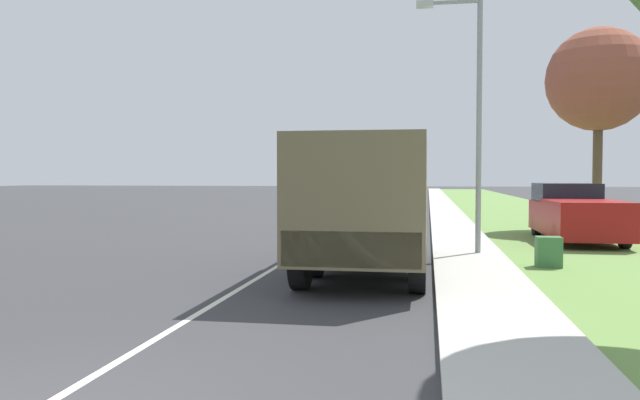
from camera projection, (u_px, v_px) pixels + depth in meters
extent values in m
plane|color=#38383A|center=(379.00, 206.00, 44.50)|extent=(180.00, 180.00, 0.00)
cube|color=silver|center=(379.00, 206.00, 44.50)|extent=(0.12, 120.00, 0.00)
cube|color=beige|center=(443.00, 206.00, 43.73)|extent=(1.80, 120.00, 0.12)
cube|color=#6B9347|center=(508.00, 207.00, 42.99)|extent=(7.00, 120.00, 0.02)
cube|color=#545B3D|center=(378.00, 194.00, 15.93)|extent=(2.44, 1.92, 2.18)
cube|color=brown|center=(365.00, 196.00, 12.56)|extent=(2.44, 4.93, 2.30)
cube|color=#545B3D|center=(350.00, 249.00, 10.21)|extent=(2.32, 0.10, 0.60)
cube|color=red|center=(295.00, 236.00, 10.34)|extent=(0.12, 0.06, 0.12)
cube|color=red|center=(407.00, 238.00, 10.03)|extent=(0.12, 0.06, 0.12)
cylinder|color=black|center=(336.00, 237.00, 16.06)|extent=(0.30, 1.06, 1.06)
cylinder|color=black|center=(420.00, 239.00, 15.70)|extent=(0.30, 1.06, 1.06)
cylinder|color=black|center=(301.00, 261.00, 11.57)|extent=(0.30, 1.06, 1.06)
cylinder|color=black|center=(417.00, 264.00, 11.20)|extent=(0.30, 1.06, 1.06)
cylinder|color=black|center=(315.00, 252.00, 13.03)|extent=(0.30, 1.06, 1.06)
cylinder|color=black|center=(419.00, 254.00, 12.66)|extent=(0.30, 1.06, 1.06)
cube|color=silver|center=(384.00, 215.00, 25.72)|extent=(1.70, 4.73, 0.71)
cube|color=black|center=(384.00, 197.00, 25.79)|extent=(1.50, 2.13, 0.72)
cylinder|color=black|center=(369.00, 217.00, 27.35)|extent=(0.20, 0.64, 0.64)
cylinder|color=black|center=(404.00, 217.00, 27.09)|extent=(0.20, 0.64, 0.64)
cylinder|color=black|center=(362.00, 222.00, 24.37)|extent=(0.20, 0.64, 0.64)
cylinder|color=black|center=(401.00, 222.00, 24.11)|extent=(0.20, 0.64, 0.64)
cube|color=#B7BABF|center=(399.00, 200.00, 41.88)|extent=(1.71, 4.55, 0.64)
cube|color=black|center=(399.00, 191.00, 41.94)|extent=(1.50, 2.05, 0.67)
cylinder|color=black|center=(389.00, 202.00, 43.45)|extent=(0.20, 0.64, 0.64)
cylinder|color=black|center=(411.00, 202.00, 43.19)|extent=(0.20, 0.64, 0.64)
cylinder|color=black|center=(386.00, 204.00, 40.58)|extent=(0.20, 0.64, 0.64)
cylinder|color=black|center=(410.00, 204.00, 40.32)|extent=(0.20, 0.64, 0.64)
cube|color=maroon|center=(576.00, 219.00, 19.94)|extent=(2.08, 5.56, 1.00)
cube|color=black|center=(566.00, 192.00, 21.50)|extent=(1.92, 2.34, 0.61)
cube|color=maroon|center=(586.00, 203.00, 18.77)|extent=(2.08, 3.23, 0.12)
cylinder|color=black|center=(536.00, 225.00, 21.92)|extent=(0.24, 0.76, 0.76)
cylinder|color=black|center=(592.00, 226.00, 21.60)|extent=(0.24, 0.76, 0.76)
cylinder|color=black|center=(558.00, 234.00, 18.30)|extent=(0.24, 0.76, 0.76)
cylinder|color=black|center=(625.00, 235.00, 17.99)|extent=(0.24, 0.76, 0.76)
cylinder|color=gray|center=(479.00, 125.00, 16.08)|extent=(0.14, 0.14, 6.64)
cylinder|color=gray|center=(452.00, 2.00, 16.08)|extent=(1.40, 0.11, 0.11)
cube|color=#B2B2AD|center=(425.00, 4.00, 16.20)|extent=(0.44, 0.24, 0.16)
cylinder|color=brown|center=(597.00, 169.00, 24.56)|extent=(0.36, 0.36, 4.78)
sphere|color=brown|center=(599.00, 79.00, 24.43)|extent=(4.04, 4.04, 4.04)
cube|color=#3D7042|center=(549.00, 252.00, 14.30)|extent=(0.55, 0.45, 0.70)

